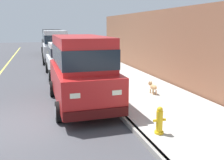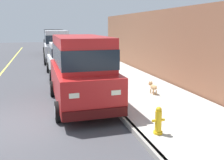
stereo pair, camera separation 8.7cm
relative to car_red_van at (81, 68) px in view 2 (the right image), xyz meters
The scene contains 10 objects.
ground_plane 2.93m from the car_red_van, 148.87° to the right, with size 80.00×80.00×0.00m, color #424247.
curb 2.13m from the car_red_van, 53.33° to the right, with size 0.16×64.00×0.14m, color gray.
sidewalk 3.37m from the car_red_van, 25.52° to the right, with size 3.60×64.00×0.14m, color #B7B5AD.
car_red_van is the anchor object (origin of this frame).
car_white_sedan 5.80m from the car_red_van, 90.31° to the left, with size 2.12×4.64×1.92m.
car_silver_van 11.85m from the car_red_van, 90.55° to the left, with size 2.16×4.91×2.52m.
car_black_van 18.07m from the car_red_van, 90.12° to the left, with size 2.19×4.93×2.52m.
dog_tan 3.15m from the car_red_van, ahead, with size 0.21×0.75×0.49m.
fire_hydrant 3.82m from the car_red_van, 67.11° to the right, with size 0.34×0.24×0.72m.
building_facade 6.09m from the car_red_van, 36.35° to the left, with size 0.50×20.00×3.69m, color #8C5B42.
Camera 2 is at (0.86, -7.58, 2.86)m, focal length 40.18 mm.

